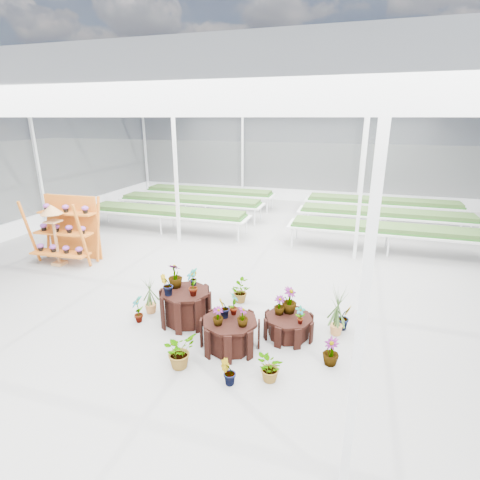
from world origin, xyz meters
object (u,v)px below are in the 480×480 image
(plinth_tall, at_px, (186,306))
(plinth_low, at_px, (288,326))
(plinth_mid, at_px, (230,333))
(shelf_rack, at_px, (64,231))
(bird_table, at_px, (55,235))

(plinth_tall, height_order, plinth_low, plinth_tall)
(plinth_tall, relative_size, plinth_mid, 0.97)
(plinth_mid, distance_m, shelf_rack, 6.75)
(plinth_low, distance_m, bird_table, 7.47)
(plinth_low, bearing_deg, plinth_tall, -177.40)
(plinth_tall, relative_size, plinth_low, 1.10)
(plinth_tall, distance_m, plinth_low, 2.21)
(bird_table, bearing_deg, plinth_low, -0.03)
(plinth_tall, bearing_deg, shelf_rack, 156.35)
(plinth_low, relative_size, bird_table, 0.53)
(plinth_mid, bearing_deg, plinth_low, 34.99)
(plinth_mid, distance_m, bird_table, 6.73)
(plinth_mid, relative_size, plinth_low, 1.13)
(shelf_rack, bearing_deg, plinth_low, -19.58)
(plinth_mid, bearing_deg, bird_table, 158.22)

